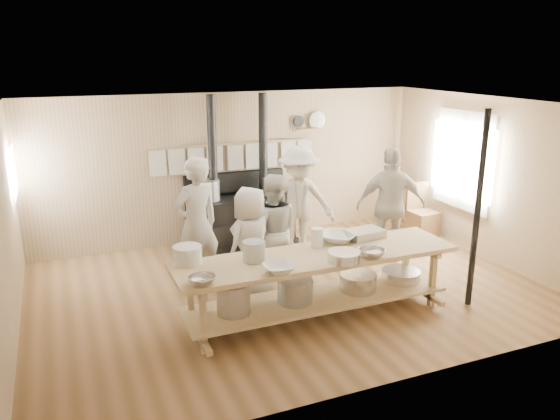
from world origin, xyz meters
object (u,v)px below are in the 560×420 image
at_px(chair, 422,222).
at_px(roasting_pan, 365,234).
at_px(cook_right, 391,205).
at_px(cook_far_left, 196,225).
at_px(cook_center, 251,243).
at_px(cook_by_window, 299,202).
at_px(prep_table, 316,279).
at_px(stove, 240,215).
at_px(cook_left, 273,231).

relative_size(chair, roasting_pan, 1.99).
bearing_deg(cook_right, cook_far_left, 19.94).
bearing_deg(cook_center, cook_right, 163.90).
bearing_deg(cook_by_window, roasting_pan, -71.22).
bearing_deg(roasting_pan, prep_table, -159.40).
xyz_separation_m(prep_table, chair, (3.16, 2.07, -0.23)).
bearing_deg(cook_right, stove, -19.93).
bearing_deg(stove, roasting_pan, -71.95).
distance_m(cook_far_left, cook_center, 0.80).
xyz_separation_m(prep_table, cook_right, (1.96, 1.33, 0.41)).
distance_m(prep_table, cook_left, 1.20).
bearing_deg(cook_far_left, stove, -144.85).
distance_m(stove, cook_by_window, 1.25).
bearing_deg(roasting_pan, cook_by_window, 96.38).
height_order(cook_left, roasting_pan, cook_left).
distance_m(cook_left, cook_right, 2.09).
bearing_deg(chair, stove, 159.91).
relative_size(stove, prep_table, 0.72).
distance_m(stove, cook_left, 1.89).
bearing_deg(prep_table, cook_by_window, 71.54).
relative_size(cook_far_left, cook_center, 1.24).
bearing_deg(prep_table, cook_center, 121.45).
bearing_deg(cook_center, stove, -130.46).
bearing_deg(roasting_pan, cook_right, 42.85).
height_order(prep_table, chair, chair).
bearing_deg(cook_by_window, stove, 137.69).
distance_m(chair, roasting_pan, 2.93).
bearing_deg(cook_by_window, prep_table, -96.05).
xyz_separation_m(cook_by_window, chair, (2.47, 0.01, -0.63)).
xyz_separation_m(cook_far_left, cook_by_window, (1.85, 0.67, -0.04)).
relative_size(stove, cook_left, 1.58).
height_order(cook_left, cook_right, cook_right).
bearing_deg(chair, cook_center, -165.85).
height_order(cook_far_left, cook_center, cook_far_left).
distance_m(cook_far_left, cook_left, 1.07).
bearing_deg(prep_table, chair, 33.20).
bearing_deg(cook_far_left, cook_right, 159.76).
distance_m(prep_table, cook_right, 2.40).
xyz_separation_m(stove, cook_by_window, (0.68, -0.96, 0.40)).
bearing_deg(stove, cook_far_left, -125.56).
height_order(prep_table, cook_left, cook_left).
height_order(prep_table, cook_by_window, cook_by_window).
relative_size(prep_table, cook_right, 1.94).
bearing_deg(stove, cook_center, -104.62).
height_order(cook_far_left, chair, cook_far_left).
relative_size(stove, cook_center, 1.67).
distance_m(cook_center, roasting_pan, 1.54).
height_order(cook_center, roasting_pan, cook_center).
distance_m(cook_left, roasting_pan, 1.30).
xyz_separation_m(cook_far_left, cook_center, (0.62, -0.48, -0.19)).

